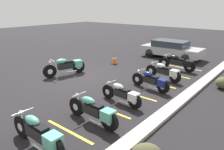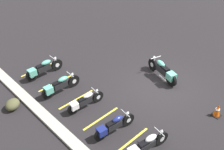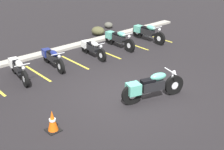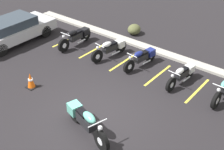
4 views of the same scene
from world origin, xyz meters
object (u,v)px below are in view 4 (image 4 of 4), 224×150
Objects in this scene: parked_bike_3 at (182,74)px; parked_bike_0 at (76,37)px; parked_bike_2 at (142,57)px; car_silver at (13,30)px; motorcycle_teal_featured at (85,120)px; parked_bike_1 at (111,48)px; traffic_cone at (31,81)px; landscape_rock_2 at (134,29)px.

parked_bike_0 is at bearing -83.11° from parked_bike_3.
parked_bike_2 is 6.90m from car_silver.
motorcycle_teal_featured is at bearing 46.04° from parked_bike_0.
parked_bike_1 reaches higher than traffic_cone.
motorcycle_teal_featured is 1.18× the size of parked_bike_3.
car_silver reaches higher than parked_bike_1.
landscape_rock_2 is (1.53, 2.91, -0.19)m from parked_bike_0.
motorcycle_teal_featured is at bearing -8.24° from parked_bike_3.
parked_bike_0 reaches higher than traffic_cone.
car_silver is (-2.79, -1.75, 0.20)m from parked_bike_0.
parked_bike_2 is at bearing 94.19° from parked_bike_0.
landscape_rock_2 is (-2.25, 2.59, -0.15)m from parked_bike_2.
parked_bike_1 is (2.13, 0.15, -0.03)m from parked_bike_0.
parked_bike_1 is 1.66m from parked_bike_2.
motorcycle_teal_featured reaches higher than parked_bike_2.
parked_bike_3 is (5.87, 0.21, -0.06)m from parked_bike_0.
parked_bike_1 is 0.50× the size of car_silver.
motorcycle_teal_featured reaches higher than parked_bike_0.
car_silver is at bearing -59.54° from parked_bike_1.
parked_bike_2 is at bearing 58.99° from traffic_cone.
parked_bike_3 is at bearing -31.92° from landscape_rock_2.
traffic_cone is (-0.90, -4.07, -0.13)m from parked_bike_1.
parked_bike_2 is (-1.00, 4.82, -0.07)m from motorcycle_teal_featured.
parked_bike_0 is 1.13× the size of parked_bike_3.
motorcycle_teal_featured is 4.92m from parked_bike_2.
landscape_rock_2 is at bearing 87.46° from traffic_cone.
traffic_cone is at bearing 16.67° from parked_bike_0.
parked_bike_2 is 3.43m from landscape_rock_2.
car_silver is at bearing -58.65° from parked_bike_0.
parked_bike_1 reaches higher than landscape_rock_2.
parked_bike_0 is at bearing -57.94° from car_silver.
traffic_cone is (-4.64, -4.13, -0.10)m from parked_bike_3.
car_silver is (-4.93, -1.90, 0.23)m from parked_bike_1.
motorcycle_teal_featured is 1.11× the size of parked_bike_1.
parked_bike_3 is at bearing 100.30° from parked_bike_1.
parked_bike_0 is at bearing -117.77° from landscape_rock_2.
parked_bike_2 reaches higher than landscape_rock_2.
parked_bike_2 is at bearing -48.98° from landscape_rock_2.
motorcycle_teal_featured reaches higher than traffic_cone.
parked_bike_0 is 2.14m from parked_bike_1.
parked_bike_0 is 1.06× the size of parked_bike_1.
parked_bike_0 is at bearing 152.77° from motorcycle_teal_featured.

